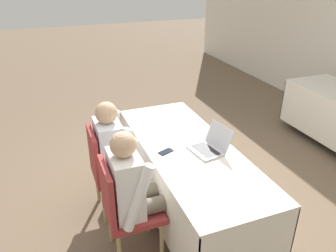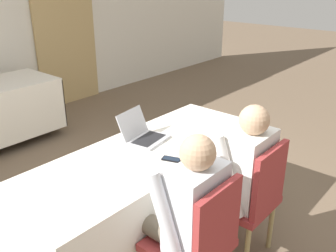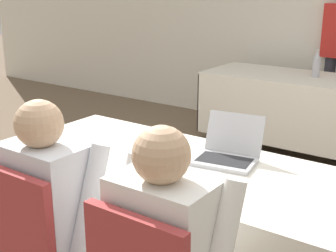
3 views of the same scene
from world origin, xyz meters
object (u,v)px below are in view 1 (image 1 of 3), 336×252
Objects in this scene: chair_near_left at (108,167)px; person_checkered_shirt at (118,151)px; chair_near_right at (124,207)px; person_white_shirt at (136,188)px; laptop at (209,146)px; cell_phone at (166,152)px.

chair_near_left is 0.19m from person_checkered_shirt.
person_white_shirt reaches higher than chair_near_right.
cell_phone is (-0.11, -0.37, -0.04)m from laptop.
person_checkered_shirt reaches higher than cell_phone.
laptop is at bearing -116.89° from chair_near_left.
person_white_shirt is (0.61, 0.00, 0.00)m from person_checkered_shirt.
cell_phone is 0.16× the size of chair_near_right.
chair_near_right is 0.19m from person_white_shirt.
chair_near_left is at bearing -126.33° from laptop.
laptop reaches higher than chair_near_left.
chair_near_left is 0.78× the size of person_checkered_shirt.
person_checkered_shirt is (-0.43, -0.74, -0.12)m from laptop.
cell_phone is 0.13× the size of person_white_shirt.
cell_phone is at bearing -116.15° from laptop.
person_white_shirt is at bearing -71.51° from cell_phone.
person_checkered_shirt is (-0.32, -0.37, -0.09)m from cell_phone.
person_white_shirt is at bearing -85.52° from laptop.
chair_near_left is at bearing 0.00° from chair_near_right.
person_checkered_shirt is at bearing -9.57° from chair_near_right.
chair_near_right is 0.78× the size of person_white_shirt.
cell_phone is 0.16× the size of chair_near_left.
person_checkered_shirt and person_white_shirt have the same top height.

